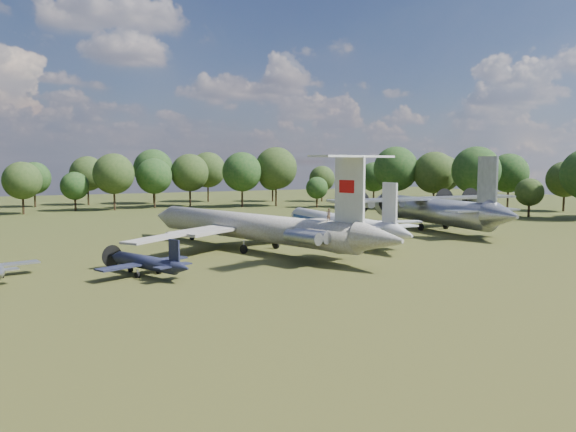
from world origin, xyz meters
name	(u,v)px	position (x,y,z in m)	size (l,w,h in m)	color
ground	(243,253)	(0.00, 0.00, 0.00)	(300.00, 300.00, 0.00)	#223812
il62_airliner	(250,232)	(1.81, 1.99, 2.53)	(39.62, 51.50, 5.05)	silver
tu104_jet	(339,227)	(18.08, 5.55, 1.99)	(29.80, 39.73, 3.97)	silver
an12_transport	(430,214)	(39.86, 10.18, 2.83)	(38.49, 43.02, 5.66)	gray
small_prop_west	(146,266)	(-14.85, -9.84, 1.08)	(10.81, 14.74, 2.16)	black
person_on_il62	(329,214)	(6.68, -11.28, 5.84)	(0.57, 0.38, 1.57)	#8D6647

